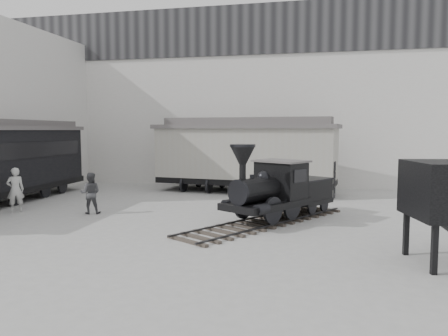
% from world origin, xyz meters
% --- Properties ---
extents(ground, '(90.00, 90.00, 0.00)m').
position_xyz_m(ground, '(0.00, 0.00, 0.00)').
color(ground, '#9E9E9B').
extents(north_wall, '(34.00, 2.51, 11.00)m').
position_xyz_m(north_wall, '(0.00, 14.98, 5.55)').
color(north_wall, silver).
rests_on(north_wall, ground).
extents(west_pavilion, '(7.00, 12.11, 9.00)m').
position_xyz_m(west_pavilion, '(-14.50, 9.96, 4.49)').
color(west_pavilion, silver).
rests_on(west_pavilion, ground).
extents(locomotive, '(5.84, 7.92, 2.90)m').
position_xyz_m(locomotive, '(2.54, 3.79, 1.07)').
color(locomotive, '#3C362E').
rests_on(locomotive, ground).
extents(boxcar, '(10.49, 4.45, 4.16)m').
position_xyz_m(boxcar, '(0.10, 11.17, 2.18)').
color(boxcar, black).
rests_on(boxcar, ground).
extents(visitor_a, '(0.81, 0.81, 1.90)m').
position_xyz_m(visitor_a, '(-8.44, 3.24, 0.95)').
color(visitor_a, beige).
rests_on(visitor_a, ground).
extents(visitor_b, '(1.00, 0.89, 1.72)m').
position_xyz_m(visitor_b, '(-5.14, 3.57, 0.86)').
color(visitor_b, '#434447').
rests_on(visitor_b, ground).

